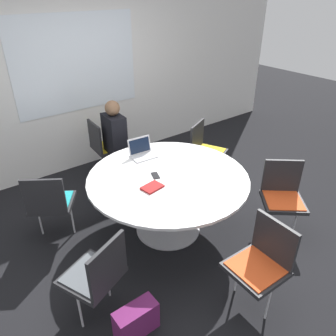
% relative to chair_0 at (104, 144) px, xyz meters
% --- Properties ---
extents(ground_plane, '(16.00, 16.00, 0.00)m').
position_rel_chair_0_xyz_m(ground_plane, '(-0.04, -1.57, -0.50)').
color(ground_plane, black).
extents(wall_back, '(8.00, 0.07, 2.70)m').
position_rel_chair_0_xyz_m(wall_back, '(-0.04, 0.53, 0.85)').
color(wall_back, silver).
rests_on(wall_back, ground_plane).
extents(conference_table, '(1.73, 1.73, 0.72)m').
position_rel_chair_0_xyz_m(conference_table, '(-0.04, -1.57, 0.09)').
color(conference_table, '#B7B7BC').
rests_on(conference_table, ground_plane).
extents(chair_0, '(0.45, 0.47, 0.85)m').
position_rel_chair_0_xyz_m(chair_0, '(0.00, 0.00, 0.00)').
color(chair_0, '#262628').
rests_on(chair_0, ground_plane).
extents(chair_1, '(0.60, 0.59, 0.85)m').
position_rel_chair_0_xyz_m(chair_1, '(-1.13, -0.91, 0.00)').
color(chair_1, '#262628').
rests_on(chair_1, ground_plane).
extents(chair_2, '(0.57, 0.56, 0.85)m').
position_rel_chair_0_xyz_m(chair_2, '(-1.18, -2.12, 0.00)').
color(chair_2, '#262628').
rests_on(chair_2, ground_plane).
extents(chair_3, '(0.44, 0.46, 0.85)m').
position_rel_chair_0_xyz_m(chair_3, '(-0.02, -2.83, 0.00)').
color(chair_3, '#262628').
rests_on(chair_3, ground_plane).
extents(chair_4, '(0.61, 0.60, 0.85)m').
position_rel_chair_0_xyz_m(chair_4, '(0.97, -2.33, 0.00)').
color(chair_4, '#262628').
rests_on(chair_4, ground_plane).
extents(chair_5, '(0.58, 0.57, 0.85)m').
position_rel_chair_0_xyz_m(chair_5, '(1.07, -0.97, 0.00)').
color(chair_5, '#262628').
rests_on(chair_5, ground_plane).
extents(person_0, '(0.28, 0.37, 1.20)m').
position_rel_chair_0_xyz_m(person_0, '(0.07, -0.25, 0.20)').
color(person_0, black).
rests_on(person_0, ground_plane).
extents(laptop, '(0.30, 0.24, 0.21)m').
position_rel_chair_0_xyz_m(laptop, '(-0.00, -1.00, 0.28)').
color(laptop, silver).
rests_on(laptop, conference_table).
extents(spiral_notebook, '(0.23, 0.18, 0.02)m').
position_rel_chair_0_xyz_m(spiral_notebook, '(-0.31, -1.65, 0.23)').
color(spiral_notebook, maroon).
rests_on(spiral_notebook, conference_table).
extents(cell_phone, '(0.11, 0.16, 0.01)m').
position_rel_chair_0_xyz_m(cell_phone, '(-0.15, -1.48, 0.23)').
color(cell_phone, black).
rests_on(cell_phone, conference_table).
extents(handbag, '(0.36, 0.16, 0.28)m').
position_rel_chair_0_xyz_m(handbag, '(-1.04, -2.44, -0.36)').
color(handbag, '#661E56').
rests_on(handbag, ground_plane).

